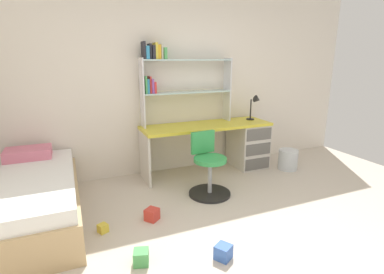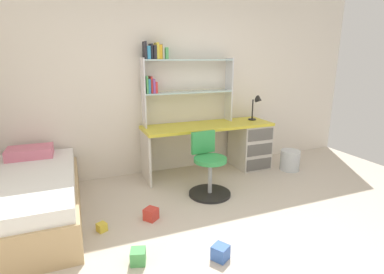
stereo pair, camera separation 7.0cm
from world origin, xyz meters
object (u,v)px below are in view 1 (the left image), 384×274
bed_platform (26,201)px  toy_block_yellow_3 (103,228)px  desk_lamp (256,103)px  bookshelf_hutch (174,76)px  toy_block_blue_1 (223,252)px  toy_block_red_0 (152,214)px  desk (236,142)px  swivel_chair (209,171)px  waste_bin (288,159)px  toy_block_green_2 (141,257)px

bed_platform → toy_block_yellow_3: (0.68, -0.47, -0.21)m
desk_lamp → bed_platform: (-3.14, -0.61, -0.72)m
bookshelf_hutch → toy_block_blue_1: bookshelf_hutch is taller
toy_block_red_0 → desk: bearing=32.2°
desk → swivel_chair: (-0.81, -0.69, -0.11)m
desk_lamp → waste_bin: desk_lamp is taller
desk_lamp → bed_platform: bearing=-169.1°
bookshelf_hutch → bed_platform: size_ratio=0.73×
desk_lamp → toy_block_yellow_3: bearing=-156.4°
desk → swivel_chair: size_ratio=2.45×
toy_block_blue_1 → toy_block_yellow_3: 1.20m
toy_block_blue_1 → toy_block_red_0: bearing=114.8°
toy_block_yellow_3 → bookshelf_hutch: bearing=45.9°
bookshelf_hutch → swivel_chair: size_ratio=1.71×
waste_bin → bookshelf_hutch: bearing=160.6°
bed_platform → toy_block_blue_1: size_ratio=14.52×
toy_block_yellow_3 → toy_block_blue_1: bearing=-42.1°
waste_bin → toy_block_red_0: bearing=-164.7°
desk → toy_block_green_2: (-1.90, -1.66, -0.35)m
toy_block_blue_1 → toy_block_yellow_3: toy_block_blue_1 is taller
toy_block_blue_1 → toy_block_green_2: bearing=162.6°
bookshelf_hutch → toy_block_red_0: 1.94m
waste_bin → bed_platform: bearing=-176.7°
swivel_chair → desk_lamp: bearing=31.8°
bookshelf_hutch → desk: bearing=-10.9°
waste_bin → toy_block_blue_1: size_ratio=2.46×
bed_platform → toy_block_green_2: (0.92, -1.07, -0.19)m
bookshelf_hutch → desk_lamp: size_ratio=3.46×
bed_platform → waste_bin: size_ratio=5.91×
bookshelf_hutch → toy_block_blue_1: 2.47m
toy_block_green_2 → toy_block_yellow_3: (-0.24, 0.60, -0.02)m
bed_platform → waste_bin: (3.50, 0.20, -0.10)m
waste_bin → toy_block_yellow_3: size_ratio=3.65×
bookshelf_hutch → bed_platform: bookshelf_hutch is taller
bookshelf_hutch → waste_bin: (1.62, -0.57, -1.26)m
bed_platform → toy_block_red_0: 1.28m
waste_bin → toy_block_blue_1: bearing=-142.7°
desk_lamp → swivel_chair: size_ratio=0.49×
toy_block_blue_1 → toy_block_green_2: toy_block_blue_1 is taller
swivel_chair → bookshelf_hutch: bearing=98.1°
toy_block_blue_1 → swivel_chair: bearing=69.7°
desk → toy_block_blue_1: 2.27m
bookshelf_hutch → toy_block_yellow_3: (-1.20, -1.24, -1.37)m
swivel_chair → toy_block_blue_1: swivel_chair is taller
desk → toy_block_blue_1: bearing=-123.7°
bookshelf_hutch → swivel_chair: 1.42m
desk → swivel_chair: 1.07m
bed_platform → toy_block_blue_1: bed_platform is taller
swivel_chair → toy_block_red_0: (-0.82, -0.34, -0.24)m
swivel_chair → toy_block_red_0: 0.92m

